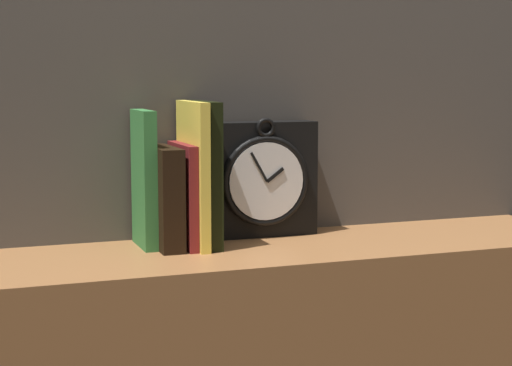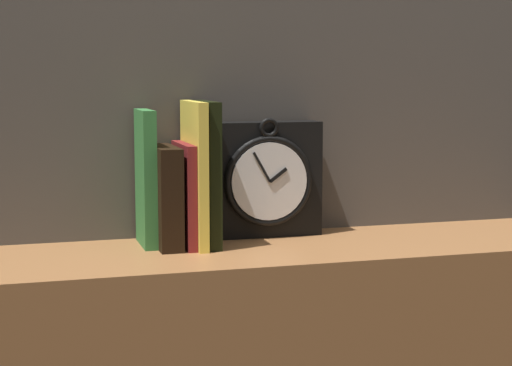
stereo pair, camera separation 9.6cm
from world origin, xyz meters
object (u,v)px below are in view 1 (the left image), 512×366
object	(u,v)px
book_slot1_black	(164,197)
book_slot4_black	(205,173)
clock	(260,179)
book_slot2_maroon	(183,195)
book_slot0_green	(144,179)
book_slot3_yellow	(193,174)

from	to	relation	value
book_slot1_black	book_slot4_black	xyz separation A→B (m)	(0.07, -0.00, 0.04)
clock	book_slot2_maroon	size ratio (longest dim) A/B	1.23
book_slot0_green	book_slot4_black	xyz separation A→B (m)	(0.10, -0.02, 0.01)
book_slot0_green	book_slot2_maroon	bearing A→B (deg)	-15.80
clock	book_slot3_yellow	size ratio (longest dim) A/B	0.88
clock	book_slot4_black	world-z (taller)	book_slot4_black
clock	book_slot1_black	size ratio (longest dim) A/B	1.26
clock	book_slot1_black	distance (m)	0.20
book_slot1_black	book_slot3_yellow	distance (m)	0.06
book_slot3_yellow	clock	bearing A→B (deg)	17.81
book_slot0_green	book_slot2_maroon	world-z (taller)	book_slot0_green
book_slot3_yellow	book_slot4_black	xyz separation A→B (m)	(0.02, 0.00, -0.00)
book_slot0_green	book_slot1_black	xyz separation A→B (m)	(0.03, -0.02, -0.03)
clock	book_slot4_black	distance (m)	0.13
book_slot1_black	book_slot0_green	bearing A→B (deg)	150.65
book_slot0_green	book_slot4_black	bearing A→B (deg)	-10.60
clock	book_slot1_black	xyz separation A→B (m)	(-0.19, -0.04, -0.02)
book_slot0_green	book_slot1_black	world-z (taller)	book_slot0_green
clock	book_slot3_yellow	world-z (taller)	book_slot3_yellow
book_slot2_maroon	book_slot4_black	xyz separation A→B (m)	(0.04, -0.00, 0.04)
book_slot2_maroon	book_slot4_black	distance (m)	0.05
book_slot0_green	book_slot1_black	bearing A→B (deg)	-29.35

